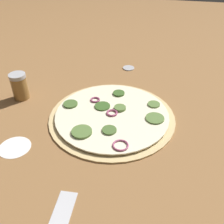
% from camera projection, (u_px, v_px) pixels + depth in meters
% --- Properties ---
extents(ground_plane, '(3.00, 3.00, 0.00)m').
position_uv_depth(ground_plane, '(112.00, 117.00, 0.78)').
color(ground_plane, olive).
extents(pizza, '(0.37, 0.37, 0.02)m').
position_uv_depth(pizza, '(112.00, 116.00, 0.77)').
color(pizza, '#D6B77A').
rests_on(pizza, ground_plane).
extents(spice_jar, '(0.05, 0.05, 0.09)m').
position_uv_depth(spice_jar, '(19.00, 86.00, 0.84)').
color(spice_jar, olive).
rests_on(spice_jar, ground_plane).
extents(loose_cap, '(0.04, 0.04, 0.01)m').
position_uv_depth(loose_cap, '(129.00, 68.00, 1.04)').
color(loose_cap, '#B2B2B7').
rests_on(loose_cap, ground_plane).
extents(flour_patch, '(0.08, 0.08, 0.00)m').
position_uv_depth(flour_patch, '(15.00, 147.00, 0.67)').
color(flour_patch, white).
rests_on(flour_patch, ground_plane).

